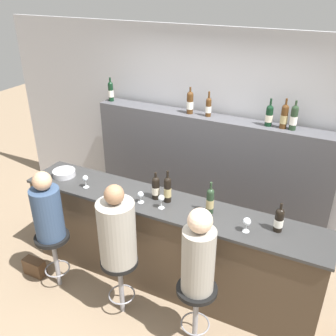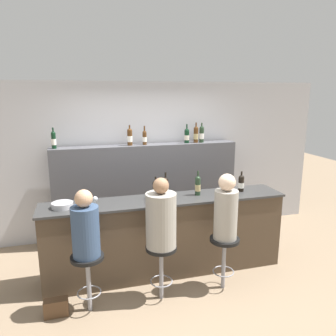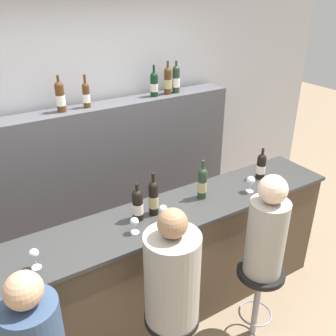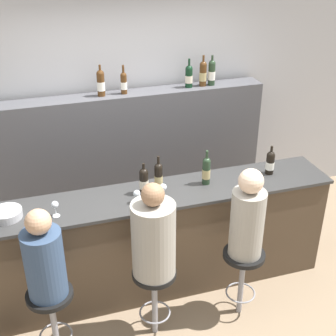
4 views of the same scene
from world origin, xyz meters
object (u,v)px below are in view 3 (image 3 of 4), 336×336
at_px(wine_bottle_counter_3, 261,166).
at_px(guest_seated_right, 267,231).
at_px(wine_bottle_counter_1, 154,197).
at_px(wine_glass_0, 34,254).
at_px(wine_bottle_backbar_1, 60,96).
at_px(guest_seated_middle, 172,275).
at_px(wine_bottle_backbar_5, 176,79).
at_px(wine_bottle_backbar_4, 168,81).
at_px(bar_stool_middle, 172,331).
at_px(wine_glass_3, 251,181).
at_px(wine_glass_2, 163,210).
at_px(wine_bottle_backbar_2, 86,95).
at_px(bar_stool_right, 259,285).
at_px(wine_bottle_backbar_3, 154,84).
at_px(wine_bottle_counter_0, 138,204).
at_px(wine_glass_1, 134,222).
at_px(wine_bottle_counter_2, 202,183).

xyz_separation_m(wine_bottle_counter_3, guest_seated_right, (-0.52, -0.60, -0.14)).
xyz_separation_m(wine_bottle_counter_1, wine_glass_0, (-0.92, -0.14, -0.04)).
distance_m(wine_bottle_backbar_1, guest_seated_middle, 1.90).
height_order(wine_bottle_counter_3, wine_bottle_backbar_5, wine_bottle_backbar_5).
xyz_separation_m(wine_bottle_backbar_4, wine_bottle_backbar_5, (0.10, 0.00, 0.00)).
bearing_deg(bar_stool_middle, wine_glass_3, 23.51).
xyz_separation_m(wine_bottle_counter_1, wine_glass_2, (-0.01, -0.14, -0.03)).
bearing_deg(bar_stool_middle, wine_glass_2, 65.12).
distance_m(wine_bottle_backbar_2, bar_stool_right, 2.22).
relative_size(wine_glass_2, bar_stool_middle, 0.22).
distance_m(wine_glass_3, guest_seated_right, 0.55).
height_order(wine_bottle_backbar_3, wine_bottle_backbar_5, wine_bottle_backbar_5).
height_order(wine_bottle_backbar_3, guest_seated_middle, wine_bottle_backbar_3).
height_order(wine_bottle_backbar_2, wine_bottle_backbar_5, wine_bottle_backbar_5).
relative_size(wine_bottle_counter_0, wine_bottle_counter_1, 0.86).
bearing_deg(wine_glass_0, wine_glass_2, 0.00).
bearing_deg(wine_glass_1, bar_stool_right, -29.61).
bearing_deg(wine_glass_1, wine_bottle_counter_0, 54.07).
height_order(wine_bottle_backbar_5, bar_stool_right, wine_bottle_backbar_5).
xyz_separation_m(wine_bottle_counter_0, wine_bottle_backbar_1, (-0.14, 1.16, 0.55)).
xyz_separation_m(wine_glass_3, bar_stool_right, (-0.27, -0.47, -0.63)).
height_order(wine_bottle_backbar_2, wine_bottle_backbar_4, wine_bottle_backbar_4).
height_order(wine_bottle_counter_2, wine_glass_2, wine_bottle_counter_2).
height_order(wine_bottle_backbar_3, wine_glass_1, wine_bottle_backbar_3).
bearing_deg(wine_bottle_counter_1, wine_glass_0, -171.50).
height_order(wine_glass_3, bar_stool_right, wine_glass_3).
distance_m(wine_bottle_counter_0, wine_bottle_counter_1, 0.14).
bearing_deg(wine_bottle_counter_2, guest_seated_right, -77.52).
xyz_separation_m(wine_bottle_backbar_4, wine_glass_1, (-1.08, -1.30, -0.59)).
distance_m(wine_bottle_backbar_2, wine_glass_3, 1.67).
distance_m(wine_bottle_counter_1, wine_glass_2, 0.14).
bearing_deg(wine_bottle_backbar_5, wine_bottle_counter_0, -133.08).
bearing_deg(wine_bottle_backbar_1, guest_seated_middle, -88.25).
bearing_deg(wine_bottle_counter_3, bar_stool_middle, -155.46).
xyz_separation_m(wine_bottle_backbar_5, guest_seated_right, (-0.36, -1.77, -0.70)).
xyz_separation_m(wine_bottle_counter_2, wine_bottle_counter_3, (0.65, 0.00, -0.02)).
relative_size(wine_bottle_counter_2, wine_bottle_backbar_1, 1.03).
bearing_deg(wine_bottle_backbar_3, wine_glass_2, -117.95).
height_order(wine_bottle_backbar_4, bar_stool_right, wine_bottle_backbar_4).
xyz_separation_m(wine_bottle_backbar_2, wine_glass_3, (0.89, -1.30, -0.56)).
xyz_separation_m(wine_bottle_counter_0, wine_bottle_backbar_3, (0.82, 1.16, 0.54)).
distance_m(wine_bottle_counter_0, wine_bottle_backbar_4, 1.62).
height_order(wine_bottle_counter_2, wine_bottle_backbar_3, wine_bottle_backbar_3).
bearing_deg(wine_glass_1, guest_seated_right, -29.61).
height_order(wine_bottle_counter_1, wine_glass_1, wine_bottle_counter_1).
relative_size(wine_bottle_backbar_3, guest_seated_right, 0.39).
bearing_deg(bar_stool_right, wine_glass_0, 162.77).
bearing_deg(wine_bottle_backbar_1, wine_bottle_backbar_2, -0.00).
bearing_deg(wine_glass_0, wine_bottle_backbar_3, 38.98).
bearing_deg(bar_stool_middle, wine_bottle_counter_0, 82.01).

